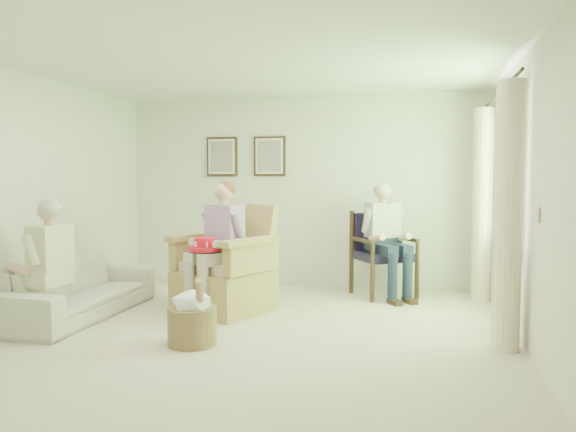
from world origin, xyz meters
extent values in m
plane|color=beige|center=(0.00, 0.00, 0.00)|extent=(5.50, 5.50, 0.00)
cube|color=silver|center=(0.00, 2.75, 1.30)|extent=(5.00, 0.04, 2.60)
cube|color=silver|center=(0.00, -2.75, 1.30)|extent=(5.00, 0.04, 2.60)
cube|color=silver|center=(-2.50, 0.00, 1.30)|extent=(0.04, 5.50, 2.60)
cube|color=silver|center=(2.50, 0.00, 1.30)|extent=(0.04, 5.50, 2.60)
cube|color=white|center=(0.00, 0.00, 2.60)|extent=(5.00, 5.50, 0.02)
cube|color=#2D6B23|center=(2.47, 1.20, 1.55)|extent=(0.02, 1.40, 1.50)
cube|color=white|center=(2.46, 1.20, 2.33)|extent=(0.04, 1.52, 0.06)
cube|color=white|center=(2.46, 1.20, 0.77)|extent=(0.04, 1.52, 0.06)
cylinder|color=#382114|center=(2.37, 1.20, 2.35)|extent=(0.03, 2.50, 0.03)
cylinder|color=#F6E2C0|center=(2.33, 0.22, 1.15)|extent=(0.34, 0.34, 2.30)
cylinder|color=#F6E2C0|center=(2.33, 2.18, 1.15)|extent=(0.34, 0.34, 2.30)
cube|color=#382114|center=(-1.15, 2.72, 1.78)|extent=(0.45, 0.03, 0.55)
cube|color=silver|center=(-1.15, 2.70, 1.78)|extent=(0.39, 0.01, 0.49)
cube|color=tan|center=(-1.15, 2.69, 1.78)|extent=(0.33, 0.01, 0.43)
cube|color=#382114|center=(-0.45, 2.72, 1.78)|extent=(0.45, 0.03, 0.55)
cube|color=silver|center=(-0.45, 2.70, 1.78)|extent=(0.39, 0.01, 0.49)
cube|color=tan|center=(-0.45, 2.69, 1.78)|extent=(0.33, 0.01, 0.43)
cube|color=tan|center=(-0.51, 0.96, 0.23)|extent=(0.88, 0.86, 0.46)
cube|color=beige|center=(-0.51, 0.93, 0.52)|extent=(0.68, 0.66, 0.11)
cube|color=tan|center=(-0.51, 1.32, 0.83)|extent=(0.81, 0.25, 0.69)
cube|color=tan|center=(-0.91, 0.96, 0.64)|extent=(0.11, 0.79, 0.33)
cube|color=tan|center=(-0.10, 0.96, 0.64)|extent=(0.11, 0.79, 0.33)
cylinder|color=black|center=(0.86, 1.89, 0.22)|extent=(0.06, 0.06, 0.45)
cylinder|color=black|center=(1.47, 1.89, 0.22)|extent=(0.06, 0.06, 0.45)
cylinder|color=black|center=(0.86, 2.46, 0.22)|extent=(0.06, 0.06, 0.45)
cylinder|color=black|center=(1.47, 2.46, 0.22)|extent=(0.06, 0.06, 0.45)
cube|color=#1C1632|center=(1.17, 2.18, 0.50)|extent=(0.59, 0.57, 0.10)
cube|color=#1C1632|center=(1.17, 2.45, 0.78)|extent=(0.55, 0.07, 0.51)
imported|color=beige|center=(-1.95, 0.39, 0.29)|extent=(2.00, 0.78, 0.58)
cube|color=#BDAF98|center=(-0.51, 0.92, 0.68)|extent=(0.40, 0.26, 0.16)
cube|color=#B28CC7|center=(-0.51, 0.94, 0.96)|extent=(0.39, 0.24, 0.46)
sphere|color=#DDAD8E|center=(-0.51, 0.93, 1.33)|extent=(0.21, 0.21, 0.21)
ellipsoid|color=brown|center=(-0.51, 0.96, 1.36)|extent=(0.22, 0.22, 0.18)
cube|color=#BDAF98|center=(-0.61, 0.70, 0.63)|extent=(0.14, 0.44, 0.13)
cube|color=#BDAF98|center=(-0.41, 0.70, 0.63)|extent=(0.14, 0.44, 0.13)
cylinder|color=#BDAF98|center=(-0.61, 0.50, 0.32)|extent=(0.12, 0.12, 0.58)
cylinder|color=#BDAF98|center=(-0.41, 0.50, 0.32)|extent=(0.12, 0.12, 0.58)
cube|color=#192037|center=(1.17, 2.18, 0.66)|extent=(0.40, 0.26, 0.16)
cube|color=silver|center=(1.17, 2.20, 0.94)|extent=(0.39, 0.24, 0.46)
sphere|color=#DDAD8E|center=(1.17, 2.19, 1.31)|extent=(0.21, 0.21, 0.21)
ellipsoid|color=#B7B2AD|center=(1.17, 2.21, 1.34)|extent=(0.22, 0.22, 0.18)
cube|color=#192037|center=(1.07, 1.96, 0.61)|extent=(0.14, 0.44, 0.13)
cube|color=#192037|center=(1.27, 1.96, 0.61)|extent=(0.14, 0.44, 0.13)
cylinder|color=#192037|center=(1.07, 1.76, 0.31)|extent=(0.12, 0.12, 0.56)
cylinder|color=#192037|center=(1.27, 1.76, 0.31)|extent=(0.12, 0.12, 0.56)
cube|color=beige|center=(-1.95, -0.09, 0.51)|extent=(0.42, 0.26, 0.16)
cube|color=beige|center=(-1.95, -0.07, 0.79)|extent=(0.41, 0.24, 0.46)
sphere|color=#DDAD8E|center=(-1.95, -0.08, 1.16)|extent=(0.21, 0.21, 0.21)
ellipsoid|color=#B7B2AD|center=(-1.95, -0.05, 1.19)|extent=(0.22, 0.22, 0.18)
cube|color=beige|center=(-2.05, -0.31, 0.46)|extent=(0.14, 0.44, 0.13)
cube|color=beige|center=(-1.85, -0.31, 0.46)|extent=(0.14, 0.44, 0.13)
cylinder|color=beige|center=(-2.05, -0.51, 0.24)|extent=(0.12, 0.12, 0.41)
cylinder|color=beige|center=(-1.85, -0.51, 0.24)|extent=(0.12, 0.12, 0.41)
cylinder|color=red|center=(-0.61, 0.67, 0.73)|extent=(0.34, 0.34, 0.04)
cylinder|color=red|center=(-0.61, 0.67, 0.79)|extent=(0.22, 0.22, 0.12)
cube|color=white|center=(-0.49, 0.67, 0.79)|extent=(0.04, 0.01, 0.05)
cube|color=white|center=(-0.55, 0.77, 0.79)|extent=(0.03, 0.04, 0.05)
cube|color=white|center=(-0.67, 0.77, 0.79)|extent=(0.03, 0.04, 0.05)
cube|color=white|center=(-0.73, 0.67, 0.79)|extent=(0.04, 0.01, 0.05)
cube|color=white|center=(-0.67, 0.56, 0.79)|extent=(0.03, 0.04, 0.05)
cube|color=white|center=(-0.55, 0.56, 0.79)|extent=(0.03, 0.04, 0.05)
cylinder|color=tan|center=(-0.36, -0.30, 0.17)|extent=(0.44, 0.44, 0.34)
ellipsoid|color=white|center=(-0.36, -0.30, 0.39)|extent=(0.39, 0.39, 0.23)
cylinder|color=#A57F56|center=(-0.27, -0.34, 0.39)|extent=(0.17, 0.31, 0.50)
camera|label=1|loc=(1.57, -4.87, 1.49)|focal=35.00mm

